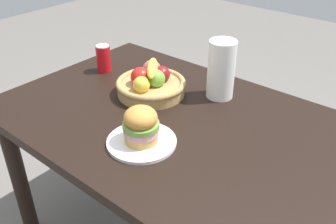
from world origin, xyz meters
TOP-DOWN VIEW (x-y plane):
  - dining_table at (0.00, 0.00)m, footprint 1.40×0.90m
  - plate at (0.00, -0.20)m, footprint 0.24×0.24m
  - sandwich at (0.00, -0.20)m, footprint 0.12×0.12m
  - soda_can at (-0.53, 0.11)m, footprint 0.07×0.07m
  - fruit_basket at (-0.21, 0.09)m, footprint 0.29×0.29m
  - paper_towel_roll at (0.02, 0.25)m, footprint 0.11×0.11m

SIDE VIEW (x-z plane):
  - dining_table at x=0.00m, z-range 0.27..1.02m
  - plate at x=0.00m, z-range 0.75..0.76m
  - fruit_basket at x=-0.21m, z-range 0.73..0.87m
  - soda_can at x=-0.53m, z-range 0.75..0.88m
  - sandwich at x=0.00m, z-range 0.76..0.89m
  - paper_towel_roll at x=0.02m, z-range 0.75..0.99m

